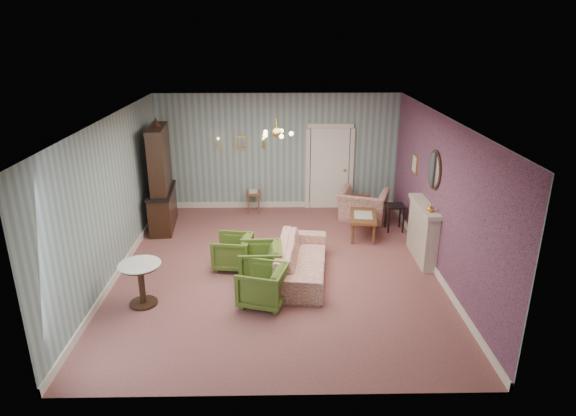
{
  "coord_description": "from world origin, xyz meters",
  "views": [
    {
      "loc": [
        0.03,
        -8.59,
        4.38
      ],
      "look_at": [
        0.2,
        0.4,
        1.1
      ],
      "focal_mm": 31.0,
      "sensor_mm": 36.0,
      "label": 1
    }
  ],
  "objects_px": {
    "fireplace": "(423,232)",
    "pedestal_table": "(142,284)",
    "wingback_chair": "(363,200)",
    "dresser": "(160,175)",
    "olive_chair_c": "(233,250)",
    "olive_chair_a": "(263,284)",
    "coffee_table": "(363,226)",
    "side_table_black": "(394,218)",
    "olive_chair_b": "(260,262)",
    "sofa_chintz": "(302,254)"
  },
  "relations": [
    {
      "from": "sofa_chintz",
      "to": "wingback_chair",
      "type": "xyz_separation_m",
      "value": [
        1.6,
        2.85,
        0.05
      ]
    },
    {
      "from": "olive_chair_c",
      "to": "dresser",
      "type": "distance_m",
      "value": 2.89
    },
    {
      "from": "coffee_table",
      "to": "pedestal_table",
      "type": "height_order",
      "value": "pedestal_table"
    },
    {
      "from": "dresser",
      "to": "side_table_black",
      "type": "bearing_deg",
      "value": -8.82
    },
    {
      "from": "dresser",
      "to": "coffee_table",
      "type": "bearing_deg",
      "value": -13.73
    },
    {
      "from": "olive_chair_a",
      "to": "dresser",
      "type": "height_order",
      "value": "dresser"
    },
    {
      "from": "coffee_table",
      "to": "fireplace",
      "type": "bearing_deg",
      "value": -48.94
    },
    {
      "from": "olive_chair_b",
      "to": "olive_chair_c",
      "type": "distance_m",
      "value": 0.8
    },
    {
      "from": "olive_chair_b",
      "to": "olive_chair_a",
      "type": "bearing_deg",
      "value": 3.63
    },
    {
      "from": "sofa_chintz",
      "to": "pedestal_table",
      "type": "bearing_deg",
      "value": 116.54
    },
    {
      "from": "olive_chair_a",
      "to": "sofa_chintz",
      "type": "xyz_separation_m",
      "value": [
        0.69,
        1.0,
        0.06
      ]
    },
    {
      "from": "fireplace",
      "to": "coffee_table",
      "type": "bearing_deg",
      "value": 131.06
    },
    {
      "from": "olive_chair_c",
      "to": "coffee_table",
      "type": "xyz_separation_m",
      "value": [
        2.74,
        1.44,
        -0.1
      ]
    },
    {
      "from": "olive_chair_b",
      "to": "olive_chair_c",
      "type": "xyz_separation_m",
      "value": [
        -0.55,
        0.59,
        -0.04
      ]
    },
    {
      "from": "fireplace",
      "to": "pedestal_table",
      "type": "height_order",
      "value": "fireplace"
    },
    {
      "from": "side_table_black",
      "to": "olive_chair_b",
      "type": "bearing_deg",
      "value": -141.37
    },
    {
      "from": "olive_chair_a",
      "to": "olive_chair_c",
      "type": "distance_m",
      "value": 1.5
    },
    {
      "from": "olive_chair_c",
      "to": "coffee_table",
      "type": "distance_m",
      "value": 3.1
    },
    {
      "from": "olive_chair_c",
      "to": "olive_chair_a",
      "type": "bearing_deg",
      "value": 32.46
    },
    {
      "from": "olive_chair_a",
      "to": "wingback_chair",
      "type": "relative_size",
      "value": 0.68
    },
    {
      "from": "dresser",
      "to": "wingback_chair",
      "type": "bearing_deg",
      "value": -0.8
    },
    {
      "from": "olive_chair_b",
      "to": "sofa_chintz",
      "type": "distance_m",
      "value": 0.79
    },
    {
      "from": "olive_chair_a",
      "to": "wingback_chair",
      "type": "xyz_separation_m",
      "value": [
        2.29,
        3.85,
        0.11
      ]
    },
    {
      "from": "olive_chair_c",
      "to": "coffee_table",
      "type": "relative_size",
      "value": 0.71
    },
    {
      "from": "olive_chair_a",
      "to": "fireplace",
      "type": "distance_m",
      "value": 3.54
    },
    {
      "from": "side_table_black",
      "to": "pedestal_table",
      "type": "relative_size",
      "value": 0.81
    },
    {
      "from": "sofa_chintz",
      "to": "side_table_black",
      "type": "xyz_separation_m",
      "value": [
        2.21,
        2.16,
        -0.13
      ]
    },
    {
      "from": "olive_chair_c",
      "to": "fireplace",
      "type": "distance_m",
      "value": 3.75
    },
    {
      "from": "fireplace",
      "to": "side_table_black",
      "type": "height_order",
      "value": "fireplace"
    },
    {
      "from": "side_table_black",
      "to": "coffee_table",
      "type": "bearing_deg",
      "value": -156.08
    },
    {
      "from": "pedestal_table",
      "to": "wingback_chair",
      "type": "bearing_deg",
      "value": 41.74
    },
    {
      "from": "dresser",
      "to": "fireplace",
      "type": "height_order",
      "value": "dresser"
    },
    {
      "from": "olive_chair_c",
      "to": "wingback_chair",
      "type": "distance_m",
      "value": 3.83
    },
    {
      "from": "olive_chair_c",
      "to": "dresser",
      "type": "xyz_separation_m",
      "value": [
        -1.78,
        2.1,
        0.89
      ]
    },
    {
      "from": "coffee_table",
      "to": "sofa_chintz",
      "type": "bearing_deg",
      "value": -128.26
    },
    {
      "from": "dresser",
      "to": "coffee_table",
      "type": "xyz_separation_m",
      "value": [
        4.52,
        -0.66,
        -0.99
      ]
    },
    {
      "from": "dresser",
      "to": "fireplace",
      "type": "xyz_separation_m",
      "value": [
        5.51,
        -1.79,
        -0.67
      ]
    },
    {
      "from": "olive_chair_a",
      "to": "olive_chair_c",
      "type": "bearing_deg",
      "value": -139.17
    },
    {
      "from": "olive_chair_a",
      "to": "olive_chair_b",
      "type": "distance_m",
      "value": 0.79
    },
    {
      "from": "olive_chair_b",
      "to": "wingback_chair",
      "type": "height_order",
      "value": "wingback_chair"
    },
    {
      "from": "sofa_chintz",
      "to": "coffee_table",
      "type": "distance_m",
      "value": 2.32
    },
    {
      "from": "olive_chair_a",
      "to": "dresser",
      "type": "bearing_deg",
      "value": -128.76
    },
    {
      "from": "olive_chair_b",
      "to": "wingback_chair",
      "type": "distance_m",
      "value": 3.87
    },
    {
      "from": "pedestal_table",
      "to": "dresser",
      "type": "bearing_deg",
      "value": 96.49
    },
    {
      "from": "fireplace",
      "to": "side_table_black",
      "type": "xyz_separation_m",
      "value": [
        -0.21,
        1.48,
        -0.27
      ]
    },
    {
      "from": "wingback_chair",
      "to": "dresser",
      "type": "bearing_deg",
      "value": 24.26
    },
    {
      "from": "side_table_black",
      "to": "pedestal_table",
      "type": "xyz_separation_m",
      "value": [
        -4.91,
        -3.14,
        0.07
      ]
    },
    {
      "from": "olive_chair_c",
      "to": "side_table_black",
      "type": "xyz_separation_m",
      "value": [
        3.52,
        1.79,
        -0.05
      ]
    },
    {
      "from": "wingback_chair",
      "to": "coffee_table",
      "type": "distance_m",
      "value": 1.08
    },
    {
      "from": "fireplace",
      "to": "olive_chair_a",
      "type": "bearing_deg",
      "value": -151.72
    }
  ]
}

